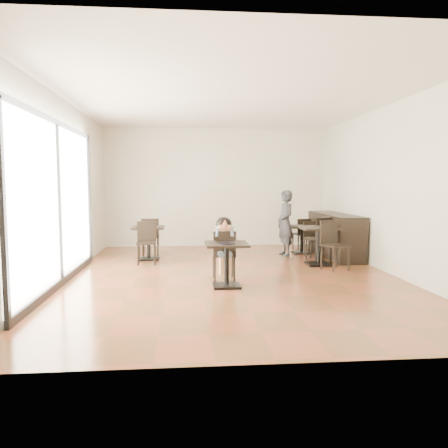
{
  "coord_description": "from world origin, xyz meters",
  "views": [
    {
      "loc": [
        -0.86,
        -7.94,
        1.7
      ],
      "look_at": [
        -0.18,
        -0.36,
        1.0
      ],
      "focal_mm": 35.0,
      "sensor_mm": 36.0,
      "label": 1
    }
  ],
  "objects": [
    {
      "name": "floor",
      "position": [
        0.0,
        0.0,
        0.0
      ],
      "size": [
        6.0,
        8.0,
        0.01
      ],
      "primitive_type": "cube",
      "color": "brown",
      "rests_on": "ground"
    },
    {
      "name": "ceiling",
      "position": [
        0.0,
        0.0,
        3.2
      ],
      "size": [
        6.0,
        8.0,
        0.01
      ],
      "primitive_type": "cube",
      "color": "white",
      "rests_on": "floor"
    },
    {
      "name": "wall_back",
      "position": [
        0.0,
        4.0,
        1.6
      ],
      "size": [
        6.0,
        0.01,
        3.2
      ],
      "primitive_type": "cube",
      "color": "silver",
      "rests_on": "floor"
    },
    {
      "name": "wall_front",
      "position": [
        0.0,
        -4.0,
        1.6
      ],
      "size": [
        6.0,
        0.01,
        3.2
      ],
      "primitive_type": "cube",
      "color": "silver",
      "rests_on": "floor"
    },
    {
      "name": "wall_left",
      "position": [
        -3.0,
        0.0,
        1.6
      ],
      "size": [
        0.01,
        8.0,
        3.2
      ],
      "primitive_type": "cube",
      "color": "silver",
      "rests_on": "floor"
    },
    {
      "name": "wall_right",
      "position": [
        3.0,
        0.0,
        1.6
      ],
      "size": [
        0.01,
        8.0,
        3.2
      ],
      "primitive_type": "cube",
      "color": "silver",
      "rests_on": "floor"
    },
    {
      "name": "storefront_window",
      "position": [
        -2.97,
        -0.5,
        1.4
      ],
      "size": [
        0.04,
        4.5,
        2.6
      ],
      "primitive_type": "cube",
      "color": "white",
      "rests_on": "floor"
    },
    {
      "name": "child_table",
      "position": [
        -0.18,
        -0.86,
        0.37
      ],
      "size": [
        0.69,
        0.69,
        0.73
      ],
      "primitive_type": null,
      "color": "black",
      "rests_on": "floor"
    },
    {
      "name": "child_chair",
      "position": [
        -0.18,
        -0.31,
        0.44
      ],
      "size": [
        0.4,
        0.4,
        0.88
      ],
      "primitive_type": null,
      "rotation": [
        0.0,
        0.0,
        3.14
      ],
      "color": "black",
      "rests_on": "floor"
    },
    {
      "name": "child",
      "position": [
        -0.18,
        -0.31,
        0.55
      ],
      "size": [
        0.4,
        0.55,
        1.11
      ],
      "primitive_type": null,
      "color": "slate",
      "rests_on": "child_chair"
    },
    {
      "name": "plate",
      "position": [
        -0.18,
        -0.96,
        0.74
      ],
      "size": [
        0.25,
        0.25,
        0.01
      ],
      "primitive_type": "cylinder",
      "color": "black",
      "rests_on": "child_table"
    },
    {
      "name": "pizza_slice",
      "position": [
        -0.18,
        -0.5,
        0.96
      ],
      "size": [
        0.26,
        0.2,
        0.06
      ],
      "primitive_type": null,
      "color": "tan",
      "rests_on": "child"
    },
    {
      "name": "adult_patron",
      "position": [
        1.5,
        2.16,
        0.78
      ],
      "size": [
        0.47,
        0.63,
        1.55
      ],
      "primitive_type": "imported",
      "rotation": [
        0.0,
        0.0,
        -1.38
      ],
      "color": "#333237",
      "rests_on": "floor"
    },
    {
      "name": "cafe_table_mid",
      "position": [
        1.92,
        0.9,
        0.4
      ],
      "size": [
        0.98,
        0.98,
        0.81
      ],
      "primitive_type": null,
      "rotation": [
        0.0,
        0.0,
        0.35
      ],
      "color": "black",
      "rests_on": "floor"
    },
    {
      "name": "cafe_table_left",
      "position": [
        -1.68,
        1.89,
        0.37
      ],
      "size": [
        0.73,
        0.73,
        0.75
      ],
      "primitive_type": null,
      "rotation": [
        0.0,
        0.0,
        0.04
      ],
      "color": "black",
      "rests_on": "floor"
    },
    {
      "name": "cafe_table_back",
      "position": [
        1.98,
        2.46,
        0.34
      ],
      "size": [
        0.75,
        0.75,
        0.68
      ],
      "primitive_type": null,
      "rotation": [
        0.0,
        0.0,
        0.19
      ],
      "color": "black",
      "rests_on": "floor"
    },
    {
      "name": "chair_mid_a",
      "position": [
        2.08,
        1.45,
        0.48
      ],
      "size": [
        0.56,
        0.56,
        0.97
      ],
      "primitive_type": null,
      "rotation": [
        0.0,
        0.0,
        3.5
      ],
      "color": "black",
      "rests_on": "floor"
    },
    {
      "name": "chair_mid_b",
      "position": [
        2.08,
        0.35,
        0.48
      ],
      "size": [
        0.56,
        0.56,
        0.97
      ],
      "primitive_type": null,
      "rotation": [
        0.0,
        0.0,
        0.35
      ],
      "color": "black",
      "rests_on": "floor"
    },
    {
      "name": "chair_left_a",
      "position": [
        -1.68,
        2.44,
        0.45
      ],
      "size": [
        0.42,
        0.42,
        0.9
      ],
      "primitive_type": null,
      "rotation": [
        0.0,
        0.0,
        3.18
      ],
      "color": "black",
      "rests_on": "floor"
    },
    {
      "name": "chair_left_b",
      "position": [
        -1.68,
        1.34,
        0.45
      ],
      "size": [
        0.42,
        0.42,
        0.9
      ],
      "primitive_type": null,
      "rotation": [
        0.0,
        0.0,
        0.04
      ],
      "color": "black",
      "rests_on": "floor"
    },
    {
      "name": "chair_back_a",
      "position": [
        2.12,
        3.01,
        0.41
      ],
      "size": [
        0.43,
        0.43,
        0.82
      ],
      "primitive_type": null,
      "rotation": [
        0.0,
        0.0,
        3.33
      ],
      "color": "black",
      "rests_on": "floor"
    },
    {
      "name": "chair_back_b",
      "position": [
        2.12,
        1.91,
        0.41
      ],
      "size": [
        0.43,
        0.43,
        0.82
      ],
      "primitive_type": null,
      "rotation": [
        0.0,
        0.0,
        0.19
      ],
      "color": "black",
      "rests_on": "floor"
    },
    {
      "name": "service_counter",
      "position": [
        2.65,
        2.0,
        0.5
      ],
      "size": [
        0.6,
        2.4,
        1.0
      ],
      "primitive_type": "cube",
      "color": "black",
      "rests_on": "floor"
    }
  ]
}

